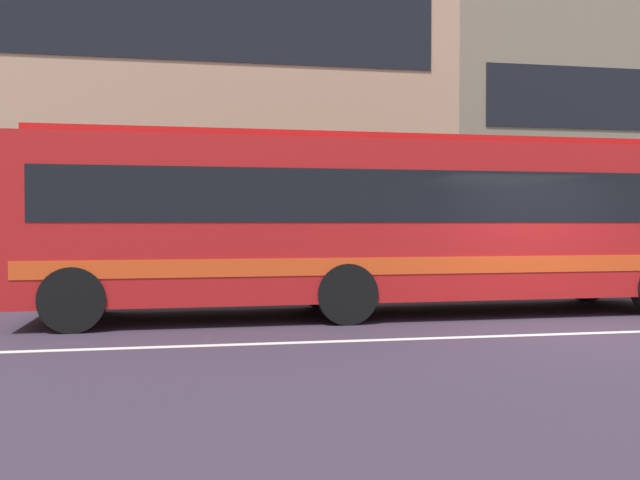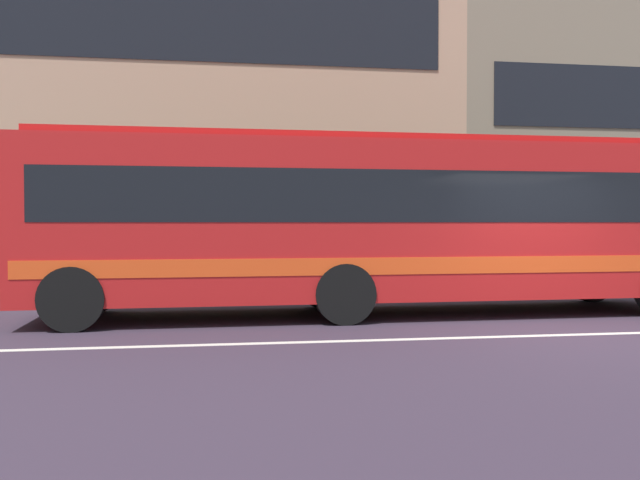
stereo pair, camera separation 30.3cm
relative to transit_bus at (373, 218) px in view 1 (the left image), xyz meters
name	(u,v)px [view 1 (the left image)]	position (x,y,z in m)	size (l,w,h in m)	color
ground_plane	(581,334)	(2.52, -2.67, -1.75)	(160.00, 160.00, 0.00)	#382C3D
lane_centre_line	(581,333)	(2.52, -2.67, -1.74)	(60.00, 0.16, 0.01)	silver
hedge_row_far	(307,273)	(-0.53, 4.07, -1.29)	(22.76, 1.10, 0.92)	#2E5322
apartment_block_left	(86,79)	(-6.75, 11.82, 4.70)	(22.81, 8.83, 12.90)	tan
transit_bus	(373,218)	(0.00, 0.00, 0.00)	(12.07, 2.68, 3.16)	red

